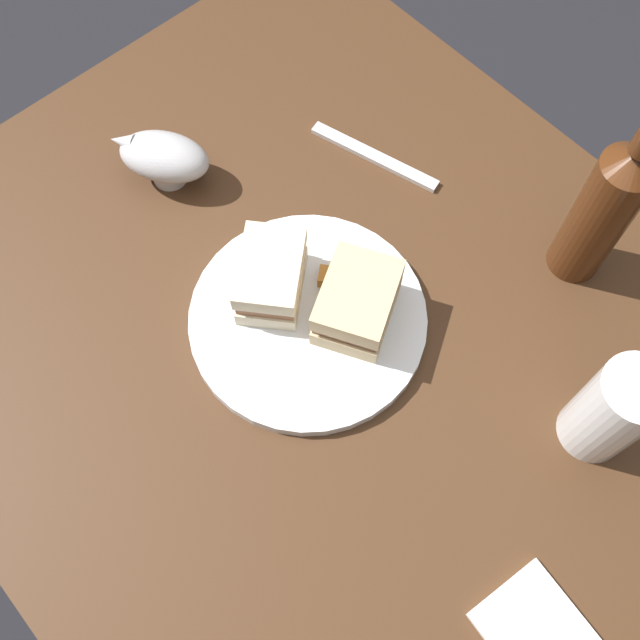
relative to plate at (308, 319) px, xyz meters
The scene contains 13 objects.
ground_plane 0.75m from the plate, behind, with size 6.00×6.00×0.00m, color black.
dining_table 0.38m from the plate, behind, with size 1.04×0.85×0.74m, color #422816.
plate is the anchor object (origin of this frame).
sandwich_half_left 0.07m from the plate, 128.97° to the right, with size 0.12×0.13×0.06m.
sandwich_half_right 0.07m from the plate, ahead, with size 0.12×0.12×0.06m.
potato_wedge_front 0.06m from the plate, 83.57° to the right, with size 0.05×0.02×0.02m, color #AD702D.
potato_wedge_middle 0.09m from the plate, 21.31° to the right, with size 0.05×0.02×0.02m, color gold.
potato_wedge_back 0.05m from the plate, 104.32° to the right, with size 0.04×0.02×0.02m, color gold.
pint_glass 0.34m from the plate, 155.08° to the right, with size 0.07×0.07×0.14m.
gravy_boat 0.27m from the plate, ahead, with size 0.13×0.12×0.07m.
cider_bottle 0.34m from the plate, 117.80° to the right, with size 0.06×0.06×0.27m.
napkin 0.40m from the plate, behind, with size 0.11×0.09×0.01m, color white.
fork 0.25m from the plate, 61.96° to the right, with size 0.18×0.02×0.01m, color silver.
Camera 1 is at (-0.24, 0.23, 1.51)m, focal length 41.48 mm.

